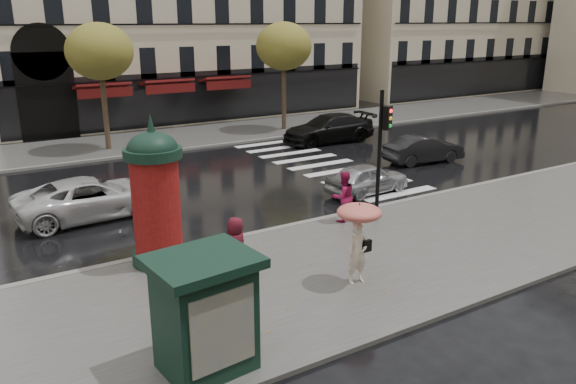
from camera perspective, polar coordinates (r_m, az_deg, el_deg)
ground at (r=16.63m, az=5.32°, el=-6.90°), size 160.00×160.00×0.00m
near_sidewalk at (r=16.25m, az=6.39°, el=-7.31°), size 90.00×7.00×0.12m
far_sidewalk at (r=33.10m, az=-14.82°, el=4.89°), size 90.00×6.00×0.12m
near_kerb at (r=18.90m, az=-0.13°, el=-3.58°), size 90.00×0.25×0.14m
far_kerb at (r=30.30m, az=-13.12°, el=3.93°), size 90.00×0.25×0.14m
zebra_crossing at (r=27.34m, az=3.37°, el=2.81°), size 3.60×11.75×0.01m
tree_far_left at (r=30.97m, az=-18.60°, el=13.33°), size 3.40×3.40×6.64m
tree_far_right at (r=35.21m, az=-0.42°, el=14.55°), size 3.40×3.40×6.64m
woman_umbrella at (r=14.52m, az=7.19°, el=-3.86°), size 1.16×1.16×2.22m
woman_red at (r=19.14m, az=5.64°, el=-0.46°), size 0.89×0.71×1.75m
man_burgundy at (r=15.17m, az=-5.30°, el=-5.51°), size 0.95×0.84×1.63m
morris_column at (r=15.87m, az=-13.30°, el=-0.16°), size 1.58×1.58×4.26m
traffic_light at (r=18.95m, az=9.53°, el=4.90°), size 0.33×0.44×4.45m
newsstand at (r=11.19m, az=-8.46°, el=-11.98°), size 2.12×1.84×2.38m
car_silver at (r=22.85m, az=8.06°, el=1.40°), size 3.74×1.69×1.25m
car_darkgrey at (r=28.38m, az=13.63°, el=4.25°), size 4.18×1.91×1.33m
car_white at (r=21.01m, az=-19.37°, el=-0.56°), size 5.31×2.69×1.44m
car_black at (r=32.34m, az=4.14°, el=6.46°), size 5.59×2.56×1.58m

